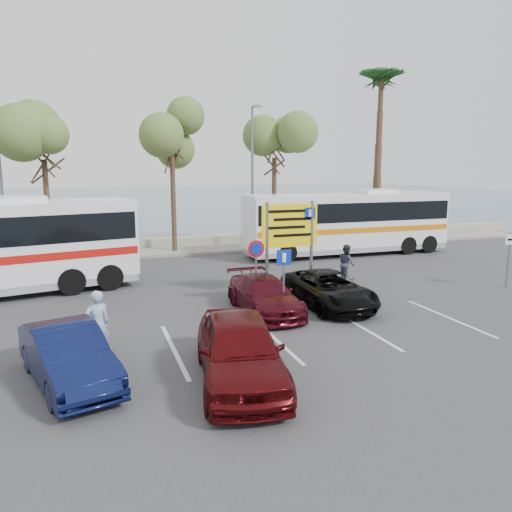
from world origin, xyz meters
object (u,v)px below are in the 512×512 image
object	(u,v)px
street_lamp_right	(253,171)
direction_sign	(290,233)
pedestrian_near	(97,324)
pedestrian_far	(346,263)
car_maroon	(265,295)
car_blue	(68,356)
street_lamp_left	(0,172)
coach_bus_right	(347,225)
car_red	(240,350)
suv_black	(329,289)

from	to	relation	value
street_lamp_right	direction_sign	bearing A→B (deg)	-100.94
pedestrian_near	pedestrian_far	xyz separation A→B (m)	(10.24, 5.47, -0.08)
street_lamp_right	car_maroon	bearing A→B (deg)	-106.67
car_blue	pedestrian_near	size ratio (longest dim) A/B	2.28
street_lamp_left	coach_bus_right	bearing A→B (deg)	-9.79
street_lamp_right	car_red	bearing A→B (deg)	-109.42
street_lamp_left	car_blue	bearing A→B (deg)	-78.26
car_blue	car_maroon	xyz separation A→B (m)	(6.11, 3.80, -0.07)
street_lamp_left	pedestrian_near	world-z (taller)	street_lamp_left
coach_bus_right	pedestrian_far	xyz separation A→B (m)	(-3.29, -5.90, -0.86)
pedestrian_far	pedestrian_near	bearing A→B (deg)	122.97
direction_sign	car_blue	distance (m)	9.64
street_lamp_right	car_blue	size ratio (longest dim) A/B	1.97
street_lamp_left	pedestrian_far	bearing A→B (deg)	-32.12
street_lamp_left	suv_black	world-z (taller)	street_lamp_left
street_lamp_left	car_maroon	size ratio (longest dim) A/B	1.93
coach_bus_right	car_blue	distance (m)	19.15
street_lamp_left	pedestrian_far	distance (m)	17.21
car_maroon	car_blue	bearing A→B (deg)	-149.30
coach_bus_right	pedestrian_near	bearing A→B (deg)	-139.95
car_red	pedestrian_far	xyz separation A→B (m)	(7.21, 8.10, 0.02)
street_lamp_right	coach_bus_right	world-z (taller)	street_lamp_right
car_red	street_lamp_right	bearing A→B (deg)	80.53
street_lamp_right	pedestrian_far	world-z (taller)	street_lamp_right
coach_bus_right	suv_black	world-z (taller)	coach_bus_right
car_blue	street_lamp_right	bearing A→B (deg)	42.55
car_red	suv_black	size ratio (longest dim) A/B	1.04
street_lamp_right	coach_bus_right	bearing A→B (deg)	-33.86
car_maroon	pedestrian_near	distance (m)	5.93
car_blue	pedestrian_far	bearing A→B (deg)	16.35
suv_black	car_blue	bearing A→B (deg)	-157.73
car_maroon	street_lamp_right	bearing A→B (deg)	72.16
suv_black	pedestrian_far	distance (m)	3.93
street_lamp_right	car_red	xyz separation A→B (m)	(-6.00, -17.02, -3.81)
car_maroon	pedestrian_far	bearing A→B (deg)	31.57
street_lamp_right	pedestrian_near	xyz separation A→B (m)	(-9.03, -14.39, -3.71)
coach_bus_right	car_blue	xyz separation A→B (m)	(-14.21, -12.80, -1.00)
street_lamp_right	pedestrian_near	size ratio (longest dim) A/B	4.48
suv_black	street_lamp_right	bearing A→B (deg)	82.51
direction_sign	car_maroon	bearing A→B (deg)	-133.39
street_lamp_right	car_maroon	xyz separation A→B (m)	(-3.60, -12.02, -4.00)
street_lamp_left	coach_bus_right	distance (m)	18.00
car_red	car_maroon	bearing A→B (deg)	74.31
direction_sign	car_blue	xyz separation A→B (m)	(-7.72, -5.50, -1.76)
suv_black	direction_sign	bearing A→B (deg)	113.33
car_blue	car_maroon	bearing A→B (deg)	15.97
street_lamp_left	car_blue	xyz separation A→B (m)	(3.29, -15.82, -3.93)
direction_sign	car_red	size ratio (longest dim) A/B	0.78
street_lamp_right	car_blue	xyz separation A→B (m)	(-9.71, -15.82, -3.93)
direction_sign	car_blue	world-z (taller)	direction_sign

